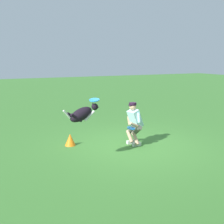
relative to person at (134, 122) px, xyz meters
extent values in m
plane|color=#3A742F|center=(0.07, 0.12, -0.70)|extent=(60.00, 60.00, 0.00)
cube|color=silver|center=(0.02, -0.14, -0.65)|extent=(0.26, 0.10, 0.10)
cylinder|color=tan|center=(0.07, -0.13, -0.46)|extent=(0.16, 0.32, 0.37)
cylinder|color=#4D4D42|center=(0.01, -0.12, -0.23)|extent=(0.21, 0.42, 0.37)
cube|color=silver|center=(-0.02, 0.14, -0.65)|extent=(0.26, 0.10, 0.10)
cylinder|color=tan|center=(0.03, 0.15, -0.46)|extent=(0.16, 0.32, 0.37)
cylinder|color=#4D4D42|center=(-0.03, 0.12, -0.23)|extent=(0.21, 0.42, 0.37)
cube|color=#AEDAE4|center=(-0.04, -0.01, 0.11)|extent=(0.45, 0.40, 0.58)
cylinder|color=#AEDAE4|center=(0.01, -0.20, 0.17)|extent=(0.11, 0.15, 0.29)
cylinder|color=#AEDAE4|center=(-0.05, 0.19, 0.17)|extent=(0.11, 0.15, 0.29)
cylinder|color=tan|center=(0.15, 0.24, -0.01)|extent=(0.30, 0.12, 0.19)
cylinder|color=tan|center=(0.06, -0.21, 0.01)|extent=(0.10, 0.16, 0.27)
sphere|color=tan|center=(0.06, 0.01, 0.47)|extent=(0.21, 0.21, 0.21)
cylinder|color=black|center=(0.06, 0.01, 0.56)|extent=(0.22, 0.22, 0.07)
cylinder|color=black|center=(0.16, 0.02, 0.53)|extent=(0.12, 0.12, 0.02)
ellipsoid|color=black|center=(1.91, 0.71, 0.53)|extent=(0.73, 0.44, 0.49)
ellipsoid|color=white|center=(1.74, 0.67, 0.50)|extent=(0.15, 0.21, 0.18)
sphere|color=black|center=(1.50, 0.62, 0.68)|extent=(0.17, 0.17, 0.17)
cone|color=black|center=(1.42, 0.60, 0.66)|extent=(0.11, 0.11, 0.09)
cone|color=black|center=(1.51, 0.67, 0.75)|extent=(0.06, 0.06, 0.07)
cone|color=black|center=(1.54, 0.57, 0.75)|extent=(0.06, 0.06, 0.07)
cylinder|color=white|center=(1.70, 0.75, 0.49)|extent=(0.32, 0.14, 0.25)
cylinder|color=white|center=(1.74, 0.58, 0.49)|extent=(0.32, 0.14, 0.25)
cylinder|color=black|center=(2.07, 0.83, 0.49)|extent=(0.32, 0.14, 0.25)
cylinder|color=black|center=(2.11, 0.66, 0.49)|extent=(0.32, 0.14, 0.25)
cylinder|color=white|center=(2.29, 0.79, 0.58)|extent=(0.21, 0.09, 0.23)
cylinder|color=#2189DC|center=(1.53, 0.65, 0.86)|extent=(0.36, 0.36, 0.08)
cylinder|color=#2583E2|center=(0.26, 0.28, -0.09)|extent=(0.33, 0.32, 0.08)
cone|color=orange|center=(1.75, -0.76, -0.52)|extent=(0.32, 0.32, 0.35)
camera|label=1|loc=(4.13, 7.12, 1.90)|focal=45.34mm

